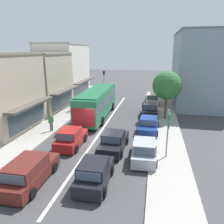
{
  "coord_description": "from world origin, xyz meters",
  "views": [
    {
      "loc": [
        4.95,
        -17.44,
        7.61
      ],
      "look_at": [
        0.54,
        4.71,
        1.2
      ],
      "focal_mm": 35.0,
      "sensor_mm": 36.0,
      "label": 1
    }
  ],
  "objects_px": {
    "wagon_queue_far_back": "(29,172)",
    "directional_road_sign": "(168,123)",
    "hatchback_behind_bus_near": "(94,173)",
    "parked_hatchback_kerb_front": "(144,151)",
    "parked_sedan_kerb_third": "(150,110)",
    "city_bus": "(97,101)",
    "pedestrian_far_walker": "(83,99)",
    "parked_sedan_kerb_second": "(149,125)",
    "street_tree_right": "(167,86)",
    "traffic_light_downstreet": "(104,79)",
    "sedan_adjacent_lane_trail": "(114,142)",
    "parked_wagon_kerb_rear": "(152,99)",
    "hatchback_adjacent_lane_lead": "(71,138)",
    "pedestrian_browsing_midblock": "(51,122)",
    "pedestrian_with_handbag_near": "(73,104)"
  },
  "relations": [
    {
      "from": "wagon_queue_far_back",
      "to": "directional_road_sign",
      "type": "bearing_deg",
      "value": 30.88
    },
    {
      "from": "hatchback_behind_bus_near",
      "to": "parked_hatchback_kerb_front",
      "type": "bearing_deg",
      "value": 52.83
    },
    {
      "from": "parked_hatchback_kerb_front",
      "to": "parked_sedan_kerb_third",
      "type": "xyz_separation_m",
      "value": [
        0.01,
        11.47,
        -0.05
      ]
    },
    {
      "from": "city_bus",
      "to": "pedestrian_far_walker",
      "type": "height_order",
      "value": "city_bus"
    },
    {
      "from": "city_bus",
      "to": "parked_sedan_kerb_second",
      "type": "relative_size",
      "value": 2.57
    },
    {
      "from": "pedestrian_far_walker",
      "to": "parked_hatchback_kerb_front",
      "type": "bearing_deg",
      "value": -56.92
    },
    {
      "from": "parked_hatchback_kerb_front",
      "to": "street_tree_right",
      "type": "xyz_separation_m",
      "value": [
        1.81,
        10.1,
        3.18
      ]
    },
    {
      "from": "pedestrian_far_walker",
      "to": "directional_road_sign",
      "type": "bearing_deg",
      "value": -51.5
    },
    {
      "from": "parked_sedan_kerb_second",
      "to": "parked_sedan_kerb_third",
      "type": "height_order",
      "value": "same"
    },
    {
      "from": "parked_hatchback_kerb_front",
      "to": "traffic_light_downstreet",
      "type": "distance_m",
      "value": 24.27
    },
    {
      "from": "city_bus",
      "to": "hatchback_behind_bus_near",
      "type": "distance_m",
      "value": 13.59
    },
    {
      "from": "sedan_adjacent_lane_trail",
      "to": "parked_wagon_kerb_rear",
      "type": "height_order",
      "value": "parked_wagon_kerb_rear"
    },
    {
      "from": "hatchback_adjacent_lane_lead",
      "to": "pedestrian_browsing_midblock",
      "type": "bearing_deg",
      "value": 138.77
    },
    {
      "from": "parked_sedan_kerb_third",
      "to": "pedestrian_browsing_midblock",
      "type": "distance_m",
      "value": 11.83
    },
    {
      "from": "parked_sedan_kerb_second",
      "to": "hatchback_adjacent_lane_lead",
      "type": "bearing_deg",
      "value": -142.74
    },
    {
      "from": "directional_road_sign",
      "to": "street_tree_right",
      "type": "xyz_separation_m",
      "value": [
        0.24,
        9.51,
        1.19
      ]
    },
    {
      "from": "hatchback_adjacent_lane_lead",
      "to": "sedan_adjacent_lane_trail",
      "type": "xyz_separation_m",
      "value": [
        3.53,
        0.11,
        -0.05
      ]
    },
    {
      "from": "sedan_adjacent_lane_trail",
      "to": "parked_wagon_kerb_rear",
      "type": "distance_m",
      "value": 16.34
    },
    {
      "from": "hatchback_behind_bus_near",
      "to": "pedestrian_with_handbag_near",
      "type": "relative_size",
      "value": 2.28
    },
    {
      "from": "pedestrian_browsing_midblock",
      "to": "pedestrian_far_walker",
      "type": "height_order",
      "value": "same"
    },
    {
      "from": "sedan_adjacent_lane_trail",
      "to": "wagon_queue_far_back",
      "type": "height_order",
      "value": "wagon_queue_far_back"
    },
    {
      "from": "sedan_adjacent_lane_trail",
      "to": "pedestrian_with_handbag_near",
      "type": "distance_m",
      "value": 12.06
    },
    {
      "from": "parked_hatchback_kerb_front",
      "to": "wagon_queue_far_back",
      "type": "bearing_deg",
      "value": -146.89
    },
    {
      "from": "hatchback_behind_bus_near",
      "to": "traffic_light_downstreet",
      "type": "bearing_deg",
      "value": 102.08
    },
    {
      "from": "pedestrian_far_walker",
      "to": "hatchback_behind_bus_near",
      "type": "bearing_deg",
      "value": -69.67
    },
    {
      "from": "city_bus",
      "to": "directional_road_sign",
      "type": "distance_m",
      "value": 11.8
    },
    {
      "from": "parked_wagon_kerb_rear",
      "to": "traffic_light_downstreet",
      "type": "distance_m",
      "value": 10.23
    },
    {
      "from": "city_bus",
      "to": "street_tree_right",
      "type": "relative_size",
      "value": 1.99
    },
    {
      "from": "wagon_queue_far_back",
      "to": "pedestrian_far_walker",
      "type": "relative_size",
      "value": 2.77
    },
    {
      "from": "parked_hatchback_kerb_front",
      "to": "parked_sedan_kerb_third",
      "type": "distance_m",
      "value": 11.47
    },
    {
      "from": "sedan_adjacent_lane_trail",
      "to": "pedestrian_browsing_midblock",
      "type": "height_order",
      "value": "pedestrian_browsing_midblock"
    },
    {
      "from": "parked_sedan_kerb_second",
      "to": "city_bus",
      "type": "bearing_deg",
      "value": 148.17
    },
    {
      "from": "parked_sedan_kerb_third",
      "to": "parked_sedan_kerb_second",
      "type": "bearing_deg",
      "value": -89.02
    },
    {
      "from": "wagon_queue_far_back",
      "to": "pedestrian_far_walker",
      "type": "height_order",
      "value": "pedestrian_far_walker"
    },
    {
      "from": "sedan_adjacent_lane_trail",
      "to": "parked_sedan_kerb_third",
      "type": "bearing_deg",
      "value": 76.42
    },
    {
      "from": "parked_sedan_kerb_second",
      "to": "parked_wagon_kerb_rear",
      "type": "distance_m",
      "value": 11.6
    },
    {
      "from": "sedan_adjacent_lane_trail",
      "to": "hatchback_behind_bus_near",
      "type": "bearing_deg",
      "value": -92.65
    },
    {
      "from": "sedan_adjacent_lane_trail",
      "to": "street_tree_right",
      "type": "relative_size",
      "value": 0.78
    },
    {
      "from": "sedan_adjacent_lane_trail",
      "to": "street_tree_right",
      "type": "xyz_separation_m",
      "value": [
        4.26,
        8.83,
        3.23
      ]
    },
    {
      "from": "street_tree_right",
      "to": "pedestrian_far_walker",
      "type": "xyz_separation_m",
      "value": [
        -11.04,
        4.07,
        -2.83
      ]
    },
    {
      "from": "sedan_adjacent_lane_trail",
      "to": "parked_sedan_kerb_second",
      "type": "relative_size",
      "value": 1.0
    },
    {
      "from": "parked_sedan_kerb_second",
      "to": "pedestrian_far_walker",
      "type": "distance_m",
      "value": 12.55
    },
    {
      "from": "pedestrian_browsing_midblock",
      "to": "parked_sedan_kerb_third",
      "type": "bearing_deg",
      "value": 40.33
    },
    {
      "from": "directional_road_sign",
      "to": "pedestrian_far_walker",
      "type": "bearing_deg",
      "value": 128.5
    },
    {
      "from": "parked_hatchback_kerb_front",
      "to": "directional_road_sign",
      "type": "xyz_separation_m",
      "value": [
        1.57,
        0.59,
        1.99
      ]
    },
    {
      "from": "wagon_queue_far_back",
      "to": "directional_road_sign",
      "type": "xyz_separation_m",
      "value": [
        8.02,
        4.79,
        1.96
      ]
    },
    {
      "from": "city_bus",
      "to": "pedestrian_far_walker",
      "type": "relative_size",
      "value": 6.69
    },
    {
      "from": "hatchback_adjacent_lane_lead",
      "to": "pedestrian_with_handbag_near",
      "type": "relative_size",
      "value": 2.27
    },
    {
      "from": "city_bus",
      "to": "parked_sedan_kerb_third",
      "type": "xyz_separation_m",
      "value": [
        6.01,
        1.87,
        -1.22
      ]
    },
    {
      "from": "parked_wagon_kerb_rear",
      "to": "pedestrian_with_handbag_near",
      "type": "height_order",
      "value": "pedestrian_with_handbag_near"
    }
  ]
}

